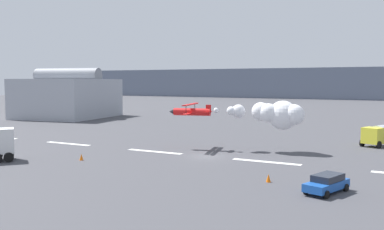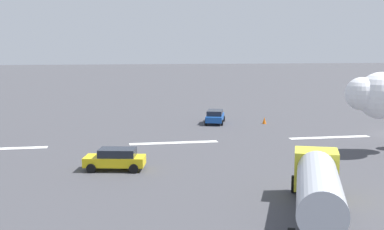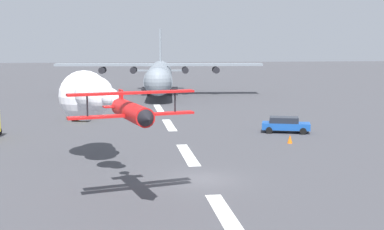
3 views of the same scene
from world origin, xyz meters
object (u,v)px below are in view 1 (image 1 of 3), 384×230
traffic_cone_near (81,157)px  traffic_cone_far (268,178)px  stunt_biplane_red (271,114)px  followme_car_yellow (327,183)px

traffic_cone_near → traffic_cone_far: size_ratio=1.00×
traffic_cone_near → traffic_cone_far: same height
stunt_biplane_red → traffic_cone_near: (-17.28, -16.32, -4.52)m
traffic_cone_near → traffic_cone_far: (22.42, -0.22, 0.00)m
followme_car_yellow → traffic_cone_far: size_ratio=6.53×
traffic_cone_near → followme_car_yellow: bearing=-3.2°
followme_car_yellow → traffic_cone_far: bearing=166.0°
stunt_biplane_red → traffic_cone_near: 24.19m
traffic_cone_far → stunt_biplane_red: bearing=107.3°
traffic_cone_near → traffic_cone_far: bearing=-0.6°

